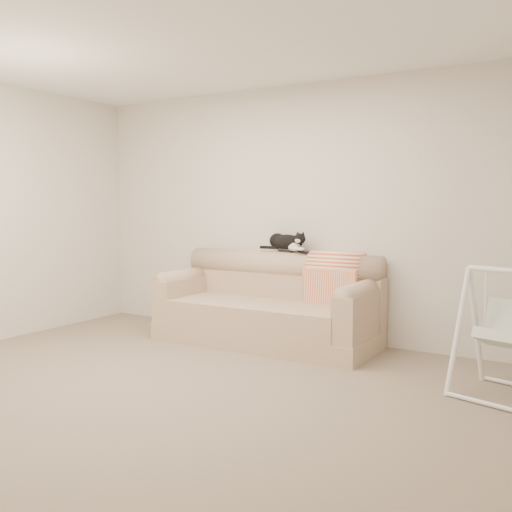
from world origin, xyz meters
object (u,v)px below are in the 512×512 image
at_px(tuxedo_cat, 287,242).
at_px(baby_swing, 503,332).
at_px(sofa, 270,307).
at_px(remote_a, 286,251).
at_px(remote_b, 304,252).

height_order(tuxedo_cat, baby_swing, tuxedo_cat).
bearing_deg(sofa, remote_a, 76.77).
relative_size(sofa, baby_swing, 2.34).
height_order(remote_a, remote_b, remote_a).
xyz_separation_m(sofa, tuxedo_cat, (0.06, 0.25, 0.65)).
relative_size(remote_b, tuxedo_cat, 0.30).
bearing_deg(baby_swing, sofa, 165.53).
bearing_deg(remote_b, remote_a, 176.83).
height_order(sofa, remote_a, remote_a).
xyz_separation_m(sofa, remote_a, (0.06, 0.24, 0.56)).
xyz_separation_m(remote_b, tuxedo_cat, (-0.21, 0.02, 0.09)).
distance_m(sofa, remote_b, 0.66).
bearing_deg(tuxedo_cat, baby_swing, -20.83).
xyz_separation_m(remote_a, remote_b, (0.20, -0.01, -0.00)).
height_order(sofa, remote_b, remote_b).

